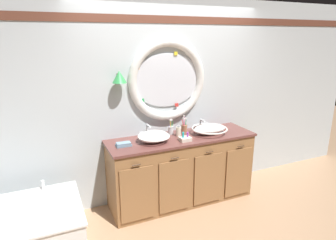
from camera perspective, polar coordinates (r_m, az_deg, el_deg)
The scene contains 13 objects.
ground_plane at distance 3.88m, azimuth 3.95°, elevation -17.19°, with size 14.00×14.00×0.00m, color tan.
back_wall_assembly at distance 3.85m, azimuth 0.20°, elevation 4.13°, with size 6.40×0.26×2.60m.
vanity_counter at distance 3.88m, azimuth 2.63°, elevation -9.54°, with size 1.91×0.60×0.90m.
bathtub at distance 3.32m, azimuth -29.73°, elevation -19.13°, with size 1.47×0.89×0.64m.
sink_basin_left at distance 3.52m, azimuth -2.78°, elevation -3.21°, with size 0.39×0.39×0.14m.
sink_basin_right at distance 3.85m, azimuth 8.11°, elevation -1.72°, with size 0.47×0.47×0.13m.
faucet_set_left at distance 3.72m, azimuth -4.03°, elevation -2.22°, with size 0.22×0.14×0.16m.
faucet_set_right at distance 4.04m, azimuth 6.43°, elevation -0.93°, with size 0.24×0.13×0.14m.
toothbrush_holder_left at distance 3.79m, azimuth 0.53°, elevation -1.88°, with size 0.08×0.08×0.21m.
toothbrush_holder_right at distance 3.90m, azimuth 3.18°, elevation -1.48°, with size 0.09×0.09×0.22m.
soap_dispenser at distance 3.72m, azimuth 2.07°, elevation -2.20°, with size 0.07×0.07×0.15m.
folded_hand_towel at distance 3.43m, azimuth -8.67°, elevation -4.74°, with size 0.18×0.10×0.04m.
toiletry_basket at distance 3.56m, azimuth 3.39°, elevation -3.64°, with size 0.14×0.12×0.11m.
Camera 1 is at (-1.54, -2.86, 2.12)m, focal length 31.21 mm.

